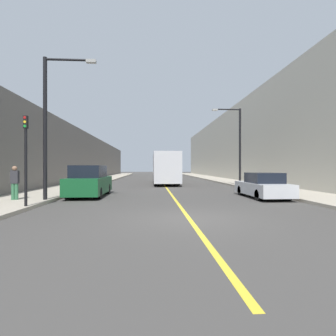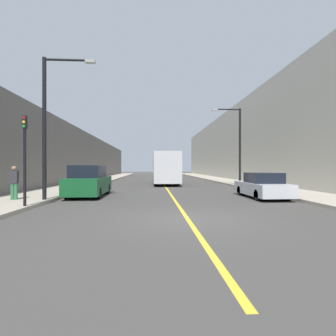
{
  "view_description": "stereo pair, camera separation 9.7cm",
  "coord_description": "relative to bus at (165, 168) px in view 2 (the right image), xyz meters",
  "views": [
    {
      "loc": [
        -1.33,
        -9.14,
        1.81
      ],
      "look_at": [
        0.39,
        18.0,
        1.75
      ],
      "focal_mm": 28.0,
      "sensor_mm": 36.0,
      "label": 1
    },
    {
      "loc": [
        -1.23,
        -9.15,
        1.81
      ],
      "look_at": [
        0.39,
        18.0,
        1.75
      ],
      "focal_mm": 28.0,
      "sensor_mm": 36.0,
      "label": 2
    }
  ],
  "objects": [
    {
      "name": "sidewalk_left",
      "position": [
        -8.46,
        9.54,
        -1.7
      ],
      "size": [
        3.6,
        72.0,
        0.16
      ],
      "primitive_type": "cube",
      "color": "#A89E8C",
      "rests_on": "ground"
    },
    {
      "name": "bus",
      "position": [
        0.0,
        0.0,
        0.0
      ],
      "size": [
        2.58,
        11.93,
        3.32
      ],
      "color": "silver",
      "rests_on": "ground"
    },
    {
      "name": "street_lamp_left",
      "position": [
        -6.72,
        -15.82,
        2.57
      ],
      "size": [
        2.68,
        0.24,
        7.3
      ],
      "color": "black",
      "rests_on": "sidewalk_left"
    },
    {
      "name": "building_row_left",
      "position": [
        -12.26,
        9.54,
        1.5
      ],
      "size": [
        4.0,
        72.0,
        6.56
      ],
      "primitive_type": "cube",
      "color": "#66605B",
      "rests_on": "ground"
    },
    {
      "name": "ground_plane",
      "position": [
        -0.19,
        -20.46,
        -1.78
      ],
      "size": [
        200.0,
        200.0,
        0.0
      ],
      "primitive_type": "plane",
      "color": "#3F3D3A"
    },
    {
      "name": "street_lamp_right",
      "position": [
        6.34,
        -6.11,
        2.44
      ],
      "size": [
        2.68,
        0.24,
        7.05
      ],
      "color": "black",
      "rests_on": "sidewalk_right"
    },
    {
      "name": "sidewalk_right",
      "position": [
        8.09,
        9.54,
        -1.7
      ],
      "size": [
        3.6,
        72.0,
        0.16
      ],
      "primitive_type": "cube",
      "color": "#A89E8C",
      "rests_on": "ground"
    },
    {
      "name": "parked_suv_left",
      "position": [
        -5.38,
        -12.97,
        -0.89
      ],
      "size": [
        2.0,
        4.96,
        1.93
      ],
      "color": "#145128",
      "rests_on": "ground"
    },
    {
      "name": "building_row_right",
      "position": [
        11.88,
        9.54,
        3.41
      ],
      "size": [
        4.0,
        72.0,
        10.38
      ],
      "primitive_type": "cube",
      "color": "#B7B2A3",
      "rests_on": "ground"
    },
    {
      "name": "pedestrian",
      "position": [
        -8.49,
        -15.77,
        -0.73
      ],
      "size": [
        0.38,
        0.24,
        1.73
      ],
      "color": "#336B47",
      "rests_on": "sidewalk_left"
    },
    {
      "name": "road_center_line",
      "position": [
        -0.19,
        9.54,
        -1.78
      ],
      "size": [
        0.16,
        72.0,
        0.01
      ],
      "primitive_type": "cube",
      "color": "gold",
      "rests_on": "ground"
    },
    {
      "name": "car_right_near",
      "position": [
        5.12,
        -14.4,
        -1.1
      ],
      "size": [
        1.89,
        4.59,
        1.5
      ],
      "color": "silver",
      "rests_on": "ground"
    },
    {
      "name": "traffic_light",
      "position": [
        -6.86,
        -18.1,
        0.49
      ],
      "size": [
        0.16,
        0.18,
        3.86
      ],
      "color": "black",
      "rests_on": "sidewalk_left"
    }
  ]
}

